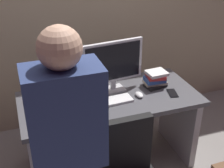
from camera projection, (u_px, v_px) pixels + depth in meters
The scene contains 10 objects.
ground_plane at pixel (110, 162), 2.94m from camera, with size 9.00×9.00×0.00m, color gray.
desk at pixel (110, 118), 2.70m from camera, with size 1.52×0.70×0.73m.
person_at_desk at pixel (69, 161), 1.75m from camera, with size 0.40×0.24×1.64m.
monitor at pixel (113, 64), 2.58m from camera, with size 0.54×0.16×0.46m.
keyboard at pixel (107, 102), 2.51m from camera, with size 0.43×0.13×0.02m, color white.
mouse at pixel (139, 95), 2.60m from camera, with size 0.06×0.10×0.03m, color white.
cup_near_keyboard at pixel (63, 108), 2.36m from camera, with size 0.07×0.07×0.09m, color white.
cup_by_monitor at pixel (43, 93), 2.57m from camera, with size 0.08×0.08×0.09m, color silver.
book_stack at pixel (155, 79), 2.74m from camera, with size 0.21×0.18×0.15m.
cell_phone at pixel (172, 93), 2.65m from camera, with size 0.07×0.14×0.01m, color black.
Camera 1 is at (-0.72, -2.13, 2.05)m, focal length 49.00 mm.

